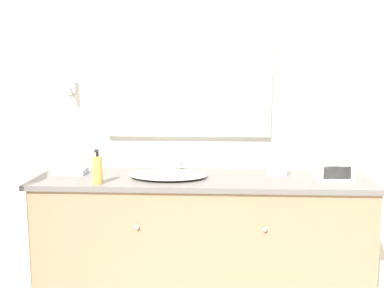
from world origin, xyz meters
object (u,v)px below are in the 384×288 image
at_px(appliance_box, 334,171).
at_px(picture_frame, 277,166).
at_px(sink_basin, 169,174).
at_px(soap_bottle, 98,169).

distance_m(appliance_box, picture_frame, 0.33).
distance_m(sink_basin, soap_bottle, 0.42).
bearing_deg(appliance_box, sink_basin, 179.00).
distance_m(soap_bottle, picture_frame, 1.06).
bearing_deg(sink_basin, picture_frame, 5.67).
height_order(soap_bottle, picture_frame, soap_bottle).
bearing_deg(soap_bottle, picture_frame, 13.42).
xyz_separation_m(appliance_box, picture_frame, (-0.32, 0.08, 0.01)).
xyz_separation_m(sink_basin, soap_bottle, (-0.38, -0.18, 0.06)).
distance_m(soap_bottle, appliance_box, 1.36).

